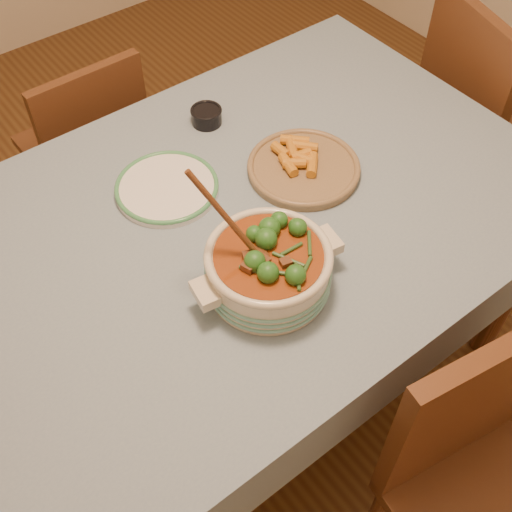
{
  "coord_description": "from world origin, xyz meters",
  "views": [
    {
      "loc": [
        -0.6,
        -0.88,
        1.91
      ],
      "look_at": [
        -0.07,
        -0.19,
        0.85
      ],
      "focal_mm": 45.0,
      "sensor_mm": 36.0,
      "label": 1
    }
  ],
  "objects_px": {
    "stew_casserole": "(268,266)",
    "condiment_bowl": "(206,115)",
    "white_plate": "(167,187)",
    "chair_right": "(480,113)",
    "chair_near": "(489,479)",
    "chair_far": "(90,145)",
    "fried_plate": "(304,166)",
    "dining_table": "(232,243)"
  },
  "relations": [
    {
      "from": "stew_casserole",
      "to": "condiment_bowl",
      "type": "bearing_deg",
      "value": 68.51
    },
    {
      "from": "white_plate",
      "to": "fried_plate",
      "type": "distance_m",
      "value": 0.36
    },
    {
      "from": "white_plate",
      "to": "chair_far",
      "type": "relative_size",
      "value": 0.4
    },
    {
      "from": "condiment_bowl",
      "to": "chair_right",
      "type": "bearing_deg",
      "value": -16.89
    },
    {
      "from": "white_plate",
      "to": "chair_far",
      "type": "bearing_deg",
      "value": 85.73
    },
    {
      "from": "fried_plate",
      "to": "white_plate",
      "type": "bearing_deg",
      "value": 153.76
    },
    {
      "from": "condiment_bowl",
      "to": "chair_near",
      "type": "distance_m",
      "value": 1.16
    },
    {
      "from": "chair_near",
      "to": "chair_right",
      "type": "xyz_separation_m",
      "value": [
        0.98,
        0.85,
        0.0
      ]
    },
    {
      "from": "dining_table",
      "to": "condiment_bowl",
      "type": "xyz_separation_m",
      "value": [
        0.16,
        0.34,
        0.12
      ]
    },
    {
      "from": "chair_near",
      "to": "white_plate",
      "type": "bearing_deg",
      "value": 110.03
    },
    {
      "from": "chair_right",
      "to": "condiment_bowl",
      "type": "bearing_deg",
      "value": 89.17
    },
    {
      "from": "fried_plate",
      "to": "chair_far",
      "type": "xyz_separation_m",
      "value": [
        -0.27,
        0.79,
        -0.32
      ]
    },
    {
      "from": "fried_plate",
      "to": "chair_far",
      "type": "height_order",
      "value": "fried_plate"
    },
    {
      "from": "chair_right",
      "to": "chair_far",
      "type": "bearing_deg",
      "value": 72.3
    },
    {
      "from": "chair_near",
      "to": "chair_right",
      "type": "bearing_deg",
      "value": 49.85
    },
    {
      "from": "chair_right",
      "to": "white_plate",
      "type": "bearing_deg",
      "value": 100.16
    },
    {
      "from": "chair_far",
      "to": "chair_near",
      "type": "distance_m",
      "value": 1.6
    },
    {
      "from": "chair_far",
      "to": "chair_near",
      "type": "height_order",
      "value": "chair_near"
    },
    {
      "from": "condiment_bowl",
      "to": "fried_plate",
      "type": "height_order",
      "value": "fried_plate"
    },
    {
      "from": "stew_casserole",
      "to": "chair_far",
      "type": "bearing_deg",
      "value": 88.33
    },
    {
      "from": "dining_table",
      "to": "condiment_bowl",
      "type": "distance_m",
      "value": 0.4
    },
    {
      "from": "white_plate",
      "to": "fried_plate",
      "type": "bearing_deg",
      "value": -26.24
    },
    {
      "from": "stew_casserole",
      "to": "fried_plate",
      "type": "distance_m",
      "value": 0.39
    },
    {
      "from": "stew_casserole",
      "to": "chair_far",
      "type": "relative_size",
      "value": 0.44
    },
    {
      "from": "dining_table",
      "to": "white_plate",
      "type": "distance_m",
      "value": 0.22
    },
    {
      "from": "white_plate",
      "to": "chair_far",
      "type": "height_order",
      "value": "chair_far"
    },
    {
      "from": "chair_far",
      "to": "stew_casserole",
      "type": "bearing_deg",
      "value": 87.66
    },
    {
      "from": "white_plate",
      "to": "chair_right",
      "type": "distance_m",
      "value": 1.2
    },
    {
      "from": "chair_far",
      "to": "condiment_bowl",
      "type": "bearing_deg",
      "value": 111.35
    },
    {
      "from": "chair_near",
      "to": "fried_plate",
      "type": "bearing_deg",
      "value": 89.68
    },
    {
      "from": "dining_table",
      "to": "stew_casserole",
      "type": "relative_size",
      "value": 4.74
    },
    {
      "from": "stew_casserole",
      "to": "fried_plate",
      "type": "bearing_deg",
      "value": 37.66
    },
    {
      "from": "chair_far",
      "to": "white_plate",
      "type": "bearing_deg",
      "value": 85.06
    },
    {
      "from": "condiment_bowl",
      "to": "chair_far",
      "type": "relative_size",
      "value": 0.11
    },
    {
      "from": "fried_plate",
      "to": "chair_right",
      "type": "distance_m",
      "value": 0.89
    },
    {
      "from": "stew_casserole",
      "to": "condiment_bowl",
      "type": "distance_m",
      "value": 0.6
    },
    {
      "from": "stew_casserole",
      "to": "chair_near",
      "type": "distance_m",
      "value": 0.67
    },
    {
      "from": "stew_casserole",
      "to": "white_plate",
      "type": "distance_m",
      "value": 0.4
    },
    {
      "from": "dining_table",
      "to": "chair_near",
      "type": "xyz_separation_m",
      "value": [
        0.11,
        -0.79,
        -0.14
      ]
    },
    {
      "from": "dining_table",
      "to": "chair_near",
      "type": "bearing_deg",
      "value": -81.79
    },
    {
      "from": "stew_casserole",
      "to": "chair_far",
      "type": "xyz_separation_m",
      "value": [
        0.03,
        1.02,
        -0.37
      ]
    },
    {
      "from": "stew_casserole",
      "to": "chair_near",
      "type": "height_order",
      "value": "stew_casserole"
    }
  ]
}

